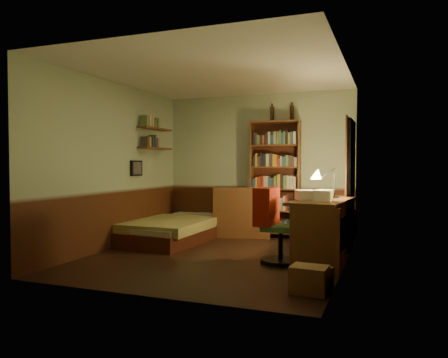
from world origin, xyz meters
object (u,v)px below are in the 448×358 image
(dresser, at_px, (242,212))
(cardboard_box_b, at_px, (316,277))
(bed, at_px, (175,222))
(cardboard_box_a, at_px, (309,280))
(mini_stereo, at_px, (255,183))
(desk_lamp, at_px, (334,175))
(bookshelf, at_px, (275,179))
(office_chair, at_px, (281,221))
(desk, at_px, (323,230))

(dresser, distance_m, cardboard_box_b, 3.37)
(bed, distance_m, cardboard_box_a, 3.55)
(dresser, xyz_separation_m, mini_stereo, (0.20, 0.13, 0.52))
(mini_stereo, height_order, desk_lamp, desk_lamp)
(bookshelf, distance_m, cardboard_box_a, 3.48)
(mini_stereo, xyz_separation_m, office_chair, (0.96, -1.99, -0.41))
(bed, bearing_deg, desk, -10.25)
(desk_lamp, bearing_deg, bed, -169.03)
(bed, bearing_deg, mini_stereo, 42.09)
(dresser, relative_size, cardboard_box_b, 3.31)
(desk_lamp, relative_size, cardboard_box_a, 1.75)
(bed, bearing_deg, dresser, 43.14)
(office_chair, xyz_separation_m, cardboard_box_b, (0.62, -0.97, -0.46))
(bed, relative_size, bookshelf, 1.03)
(cardboard_box_a, bearing_deg, bed, 140.06)
(mini_stereo, bearing_deg, cardboard_box_b, -37.50)
(cardboard_box_a, bearing_deg, desk_lamp, 89.66)
(cardboard_box_b, bearing_deg, office_chair, 122.63)
(bed, distance_m, mini_stereo, 1.62)
(bed, distance_m, bookshelf, 1.93)
(dresser, height_order, desk, dresser)
(bed, height_order, desk, desk)
(cardboard_box_a, bearing_deg, mini_stereo, 115.93)
(dresser, bearing_deg, cardboard_box_a, -75.44)
(bed, distance_m, desk, 2.71)
(bed, height_order, dresser, dresser)
(desk, xyz_separation_m, office_chair, (-0.50, -0.41, 0.15))
(dresser, distance_m, desk_lamp, 2.19)
(bookshelf, height_order, desk_lamp, bookshelf)
(cardboard_box_a, height_order, cardboard_box_b, cardboard_box_a)
(desk, relative_size, office_chair, 1.38)
(desk, xyz_separation_m, cardboard_box_a, (0.09, -1.62, -0.28))
(bookshelf, distance_m, office_chair, 2.09)
(bed, height_order, cardboard_box_b, bed)
(desk, bearing_deg, office_chair, -135.32)
(desk_lamp, distance_m, cardboard_box_b, 2.04)
(bookshelf, bearing_deg, cardboard_box_a, -74.78)
(bed, height_order, mini_stereo, mini_stereo)
(desk_lamp, relative_size, office_chair, 0.57)
(desk, relative_size, cardboard_box_b, 5.11)
(cardboard_box_a, xyz_separation_m, cardboard_box_b, (0.03, 0.24, -0.03))
(bed, bearing_deg, office_chair, -22.93)
(mini_stereo, distance_m, desk, 2.22)
(bed, relative_size, dresser, 2.13)
(cardboard_box_a, bearing_deg, bookshelf, 110.16)
(bed, xyz_separation_m, mini_stereo, (1.16, 0.92, 0.66))
(mini_stereo, bearing_deg, desk_lamp, -13.42)
(bed, distance_m, desk_lamp, 2.87)
(bookshelf, xyz_separation_m, cardboard_box_a, (1.16, -3.16, -0.91))
(cardboard_box_a, distance_m, cardboard_box_b, 0.24)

